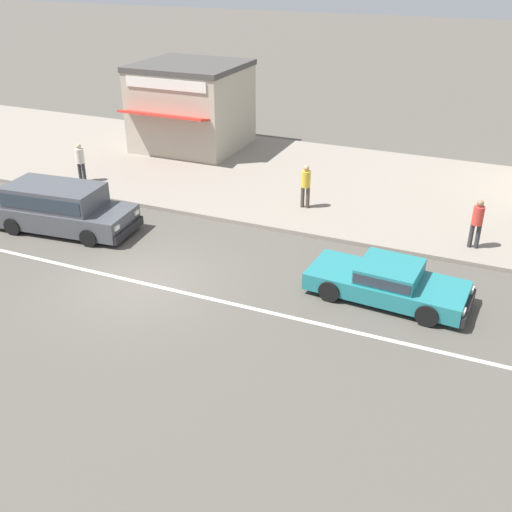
{
  "coord_description": "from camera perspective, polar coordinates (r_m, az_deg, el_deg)",
  "views": [
    {
      "loc": [
        8.96,
        -12.45,
        8.59
      ],
      "look_at": [
        2.99,
        1.44,
        0.8
      ],
      "focal_mm": 42.0,
      "sensor_mm": 36.0,
      "label": 1
    }
  ],
  "objects": [
    {
      "name": "pedestrian_far_end",
      "position": [
        21.7,
        4.76,
        6.93
      ],
      "size": [
        0.34,
        0.34,
        1.61
      ],
      "color": "#4C4238",
      "rests_on": "kerb_strip"
    },
    {
      "name": "sedan_teal_2",
      "position": [
        16.66,
        12.47,
        -2.37
      ],
      "size": [
        4.48,
        2.08,
        1.06
      ],
      "color": "teal",
      "rests_on": "ground"
    },
    {
      "name": "lane_centre_stripe",
      "position": [
        17.58,
        -10.88,
        -2.51
      ],
      "size": [
        50.4,
        0.14,
        0.01
      ],
      "primitive_type": "cube",
      "color": "silver",
      "rests_on": "ground"
    },
    {
      "name": "ground_plane",
      "position": [
        17.58,
        -10.88,
        -2.52
      ],
      "size": [
        160.0,
        160.0,
        0.0
      ],
      "primitive_type": "plane",
      "color": "#544F47"
    },
    {
      "name": "minivan_dark_grey_3",
      "position": [
        21.31,
        -18.13,
        4.56
      ],
      "size": [
        4.96,
        2.33,
        1.56
      ],
      "color": "#47494F",
      "rests_on": "ground"
    },
    {
      "name": "pedestrian_by_shop",
      "position": [
        19.8,
        20.33,
        3.21
      ],
      "size": [
        0.34,
        0.34,
        1.61
      ],
      "color": "#333338",
      "rests_on": "kerb_strip"
    },
    {
      "name": "shopfront_mid_block",
      "position": [
        28.79,
        -6.15,
        14.05
      ],
      "size": [
        4.68,
        5.19,
        3.85
      ],
      "color": "#B2A893",
      "rests_on": "kerb_strip"
    },
    {
      "name": "kerb_strip",
      "position": [
        25.44,
        1.26,
        7.71
      ],
      "size": [
        68.0,
        10.0,
        0.15
      ],
      "primitive_type": "cube",
      "color": "gray",
      "rests_on": "ground"
    },
    {
      "name": "pedestrian_mid_kerb",
      "position": [
        25.24,
        -16.4,
        8.79
      ],
      "size": [
        0.34,
        0.34,
        1.57
      ],
      "color": "#333338",
      "rests_on": "kerb_strip"
    }
  ]
}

